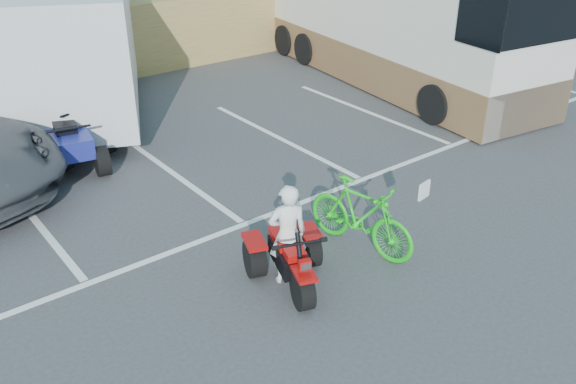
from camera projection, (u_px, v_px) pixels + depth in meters
ground at (342, 294)px, 8.42m from camera, size 100.00×100.00×0.00m
parking_stripes at (233, 175)px, 11.73m from camera, size 28.00×5.16×0.01m
grass_embankment at (1, 12)px, 18.58m from camera, size 40.00×8.50×3.10m
red_trike_atv at (291, 285)px, 8.61m from camera, size 1.53×1.75×0.95m
rider at (288, 234)px, 8.38m from camera, size 0.64×0.53×1.51m
green_dirt_bike at (361, 216)px, 9.20m from camera, size 0.86×1.96×1.14m
cargo_trailer at (73, 42)px, 14.18m from camera, size 5.21×7.16×3.11m
rv_motorhome at (385, 18)px, 16.77m from camera, size 4.09×10.67×3.74m
quad_atv_blue at (72, 169)px, 12.00m from camera, size 1.54×1.88×1.10m
quad_atv_green at (69, 154)px, 12.61m from camera, size 1.66×1.98×1.12m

